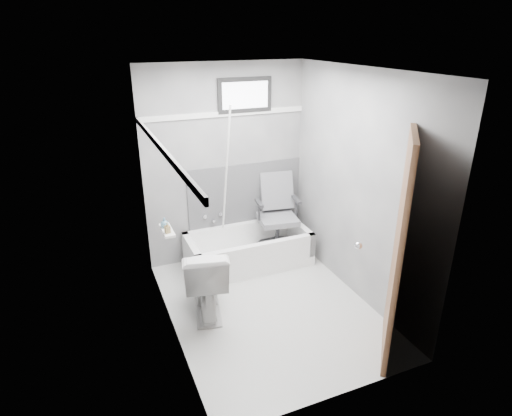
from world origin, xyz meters
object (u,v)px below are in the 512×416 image
office_chair (278,214)px  soap_bottle_a (167,228)px  toilet (206,279)px  bathtub (248,249)px  door (448,262)px  soap_bottle_b (164,223)px

office_chair → soap_bottle_a: (-1.50, -0.68, 0.37)m
toilet → soap_bottle_a: bearing=-5.3°
bathtub → toilet: 1.07m
door → toilet: bearing=137.3°
soap_bottle_a → bathtub: bearing=30.2°
bathtub → toilet: bearing=-136.0°
office_chair → toilet: bearing=-137.5°
toilet → door: size_ratio=0.39×
toilet → soap_bottle_a: (-0.32, 0.10, 0.58)m
door → soap_bottle_b: 2.58m
office_chair → soap_bottle_a: 1.69m
door → soap_bottle_a: bearing=140.6°
office_chair → door: (0.42, -2.26, 0.41)m
office_chair → soap_bottle_a: bearing=-146.8°
soap_bottle_a → soap_bottle_b: size_ratio=1.01×
toilet → soap_bottle_b: 0.70m
toilet → door: (1.60, -1.47, 0.62)m
door → soap_bottle_b: bearing=138.2°
soap_bottle_b → office_chair: bearing=19.8°
door → soap_bottle_b: (-1.92, 1.72, -0.04)m
bathtub → office_chair: (0.42, 0.05, 0.38)m
door → soap_bottle_a: size_ratio=18.87×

